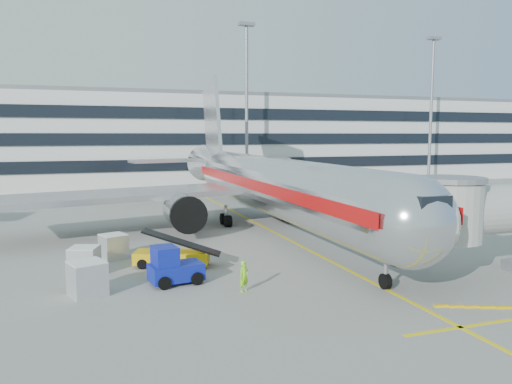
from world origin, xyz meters
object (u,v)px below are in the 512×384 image
object	(u,v)px
belt_loader	(172,256)
cargo_container_right	(114,246)
cargo_container_front	(84,261)
ramp_worker	(244,277)
baggage_tug	(173,267)
cargo_container_left	(87,278)
main_jet	(265,183)

from	to	relation	value
belt_loader	cargo_container_right	bearing A→B (deg)	135.76
cargo_container_front	ramp_worker	xyz separation A→B (m)	(8.37, -6.56, -0.01)
baggage_tug	cargo_container_right	distance (m)	7.99
baggage_tug	cargo_container_front	size ratio (longest dim) A/B	1.56
belt_loader	cargo_container_right	world-z (taller)	belt_loader
belt_loader	ramp_worker	bearing A→B (deg)	-66.96
cargo_container_left	cargo_container_front	size ratio (longest dim) A/B	1.07
belt_loader	main_jet	bearing A→B (deg)	45.65
main_jet	ramp_worker	size ratio (longest dim) A/B	29.29
main_jet	cargo_container_right	bearing A→B (deg)	-152.41
baggage_tug	belt_loader	bearing A→B (deg)	81.12
belt_loader	cargo_container_front	bearing A→B (deg)	-177.88
cargo_container_left	ramp_worker	size ratio (longest dim) A/B	1.28
belt_loader	ramp_worker	size ratio (longest dim) A/B	3.01
baggage_tug	ramp_worker	world-z (taller)	baggage_tug
baggage_tug	cargo_container_front	world-z (taller)	baggage_tug
cargo_container_front	ramp_worker	distance (m)	10.63
belt_loader	baggage_tug	size ratio (longest dim) A/B	1.60
main_jet	cargo_container_left	world-z (taller)	main_jet
baggage_tug	cargo_container_left	size ratio (longest dim) A/B	1.46
main_jet	belt_loader	xyz separation A→B (m)	(-10.58, -10.82, -3.54)
cargo_container_left	cargo_container_front	xyz separation A→B (m)	(-0.14, 4.35, -0.06)
cargo_container_right	cargo_container_front	distance (m)	4.14
cargo_container_left	cargo_container_front	bearing A→B (deg)	91.81
cargo_container_left	ramp_worker	bearing A→B (deg)	-15.02
main_jet	cargo_container_front	size ratio (longest dim) A/B	24.43
cargo_container_right	ramp_worker	bearing A→B (deg)	-57.86
baggage_tug	cargo_container_left	world-z (taller)	baggage_tug
main_jet	cargo_container_left	bearing A→B (deg)	-136.03
baggage_tug	ramp_worker	bearing A→B (deg)	-38.32
baggage_tug	cargo_container_right	world-z (taller)	baggage_tug
cargo_container_left	baggage_tug	bearing A→B (deg)	6.70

